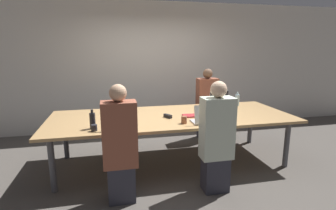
% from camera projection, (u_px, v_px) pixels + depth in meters
% --- Properties ---
extents(ground_plane, '(24.00, 24.00, 0.00)m').
position_uv_depth(ground_plane, '(172.00, 162.00, 4.28)').
color(ground_plane, '#4C4742').
extents(curtain_wall, '(12.00, 0.06, 2.80)m').
position_uv_depth(curtain_wall, '(152.00, 67.00, 5.84)').
color(curtain_wall, beige).
rests_on(curtain_wall, ground_plane).
extents(conference_table, '(3.75, 1.45, 0.78)m').
position_uv_depth(conference_table, '(172.00, 119.00, 4.12)').
color(conference_table, tan).
rests_on(conference_table, ground_plane).
extents(laptop_far_right, '(0.36, 0.26, 0.26)m').
position_uv_depth(laptop_far_right, '(220.00, 101.00, 4.86)').
color(laptop_far_right, silver).
rests_on(laptop_far_right, conference_table).
extents(person_far_right, '(0.40, 0.24, 1.42)m').
position_uv_depth(person_far_right, '(207.00, 105.00, 5.27)').
color(person_far_right, '#2D2D38').
rests_on(person_far_right, ground_plane).
extents(cup_far_right, '(0.07, 0.07, 0.08)m').
position_uv_depth(cup_far_right, '(208.00, 105.00, 4.72)').
color(cup_far_right, brown).
rests_on(cup_far_right, conference_table).
extents(bottle_far_right, '(0.08, 0.08, 0.25)m').
position_uv_depth(bottle_far_right, '(237.00, 100.00, 4.78)').
color(bottle_far_right, '#ADD1E0').
rests_on(bottle_far_right, conference_table).
extents(laptop_near_left, '(0.32, 0.23, 0.23)m').
position_uv_depth(laptop_near_left, '(115.00, 125.00, 3.39)').
color(laptop_near_left, '#333338').
rests_on(laptop_near_left, conference_table).
extents(person_near_left, '(0.40, 0.24, 1.43)m').
position_uv_depth(person_near_left, '(120.00, 147.00, 3.06)').
color(person_near_left, '#2D2D38').
rests_on(person_near_left, ground_plane).
extents(cup_near_left, '(0.08, 0.08, 0.08)m').
position_uv_depth(cup_near_left, '(94.00, 128.00, 3.34)').
color(cup_near_left, '#232328').
rests_on(cup_near_left, conference_table).
extents(bottle_near_left, '(0.08, 0.08, 0.25)m').
position_uv_depth(bottle_near_left, '(93.00, 120.00, 3.43)').
color(bottle_near_left, black).
rests_on(bottle_near_left, conference_table).
extents(laptop_near_midright, '(0.36, 0.27, 0.27)m').
position_uv_depth(laptop_near_midright, '(206.00, 118.00, 3.67)').
color(laptop_near_midright, '#B7B7BC').
rests_on(laptop_near_midright, conference_table).
extents(person_near_midright, '(0.40, 0.24, 1.43)m').
position_uv_depth(person_near_midright, '(217.00, 139.00, 3.29)').
color(person_near_midright, '#2D2D38').
rests_on(person_near_midright, ground_plane).
extents(cup_near_midright, '(0.08, 0.08, 0.10)m').
position_uv_depth(cup_near_midright, '(184.00, 120.00, 3.67)').
color(cup_near_midright, brown).
rests_on(cup_near_midright, conference_table).
extents(stapler, '(0.11, 0.15, 0.05)m').
position_uv_depth(stapler, '(168.00, 116.00, 3.98)').
color(stapler, black).
rests_on(stapler, conference_table).
extents(notebook, '(0.23, 0.19, 0.02)m').
position_uv_depth(notebook, '(190.00, 116.00, 4.06)').
color(notebook, maroon).
rests_on(notebook, conference_table).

